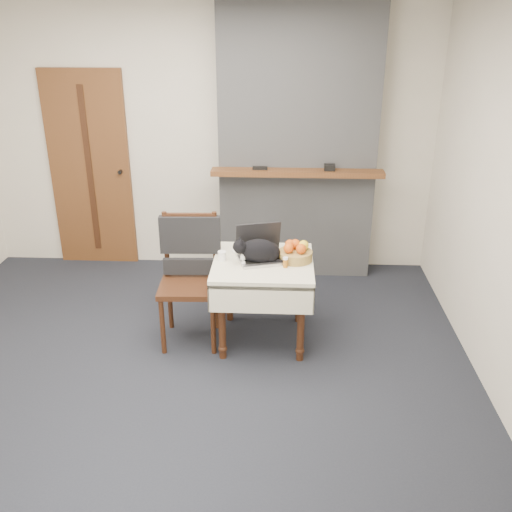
% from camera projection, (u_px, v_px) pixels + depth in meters
% --- Properties ---
extents(ground, '(4.50, 4.50, 0.00)m').
position_uv_depth(ground, '(178.00, 367.00, 4.35)').
color(ground, black).
rests_on(ground, ground).
extents(room_shell, '(4.52, 4.01, 2.61)m').
position_uv_depth(room_shell, '(176.00, 123.00, 4.07)').
color(room_shell, beige).
rests_on(room_shell, ground).
extents(door, '(0.82, 0.10, 2.00)m').
position_uv_depth(door, '(90.00, 170.00, 5.81)').
color(door, brown).
rests_on(door, ground).
extents(chimney, '(1.62, 0.48, 2.60)m').
position_uv_depth(chimney, '(297.00, 146.00, 5.48)').
color(chimney, gray).
rests_on(chimney, ground).
extents(side_table, '(0.78, 0.78, 0.70)m').
position_uv_depth(side_table, '(263.00, 274.00, 4.50)').
color(side_table, '#311C0D').
rests_on(side_table, ground).
extents(laptop, '(0.44, 0.40, 0.27)m').
position_uv_depth(laptop, '(261.00, 250.00, 4.48)').
color(laptop, '#B7B7BC').
rests_on(laptop, side_table).
extents(cat, '(0.46, 0.24, 0.22)m').
position_uv_depth(cat, '(260.00, 251.00, 4.39)').
color(cat, black).
rests_on(cat, side_table).
extents(cream_jar, '(0.07, 0.07, 0.07)m').
position_uv_depth(cream_jar, '(222.00, 256.00, 4.45)').
color(cream_jar, white).
rests_on(cream_jar, side_table).
extents(pill_bottle, '(0.04, 0.04, 0.08)m').
position_uv_depth(pill_bottle, '(285.00, 262.00, 4.33)').
color(pill_bottle, '#AB6115').
rests_on(pill_bottle, side_table).
extents(fruit_basket, '(0.27, 0.27, 0.15)m').
position_uv_depth(fruit_basket, '(295.00, 253.00, 4.45)').
color(fruit_basket, olive).
rests_on(fruit_basket, side_table).
extents(desk_clutter, '(0.12, 0.06, 0.01)m').
position_uv_depth(desk_clutter, '(284.00, 259.00, 4.48)').
color(desk_clutter, black).
rests_on(desk_clutter, side_table).
extents(chair, '(0.49, 0.48, 1.04)m').
position_uv_depth(chair, '(190.00, 261.00, 4.54)').
color(chair, '#311C0D').
rests_on(chair, ground).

